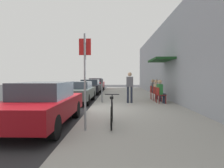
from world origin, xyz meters
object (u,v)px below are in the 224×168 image
(cafe_chair_1, at_px, (156,93))
(street_sign, at_px, (85,74))
(parked_car_1, at_px, (78,91))
(pedestrian_standing, at_px, (130,85))
(parked_car_3, at_px, (96,84))
(seated_patron_0, at_px, (161,91))
(parked_car_0, at_px, (43,104))
(cafe_chair_2, at_px, (153,92))
(seated_patron_2, at_px, (154,89))
(parked_car_2, at_px, (90,86))
(bicycle_0, at_px, (112,114))
(cafe_chair_0, at_px, (160,94))
(seated_patron_1, at_px, (157,90))
(parking_meter, at_px, (102,89))

(cafe_chair_1, bearing_deg, street_sign, -116.50)
(parked_car_1, height_order, street_sign, street_sign)
(street_sign, height_order, pedestrian_standing, street_sign)
(parked_car_3, xyz_separation_m, seated_patron_0, (4.79, -12.76, 0.08))
(cafe_chair_1, bearing_deg, parked_car_0, -130.52)
(seated_patron_0, xyz_separation_m, cafe_chair_2, (-0.06, 1.99, -0.19))
(parked_car_3, bearing_deg, cafe_chair_2, -66.31)
(parked_car_0, height_order, seated_patron_2, seated_patron_2)
(parked_car_2, height_order, seated_patron_2, seated_patron_2)
(parked_car_3, height_order, seated_patron_0, seated_patron_0)
(cafe_chair_2, bearing_deg, parked_car_1, -170.59)
(parked_car_2, xyz_separation_m, street_sign, (1.50, -12.87, 0.95))
(cafe_chair_1, xyz_separation_m, pedestrian_standing, (-1.62, -0.76, 0.50))
(seated_patron_2, bearing_deg, parked_car_3, 113.96)
(bicycle_0, bearing_deg, parked_car_1, 109.60)
(cafe_chair_0, bearing_deg, street_sign, -120.31)
(cafe_chair_1, height_order, seated_patron_1, seated_patron_1)
(seated_patron_1, bearing_deg, parked_car_3, 112.05)
(parked_car_3, xyz_separation_m, bicycle_0, (2.21, -17.75, -0.25))
(cafe_chair_0, distance_m, seated_patron_1, 0.98)
(parked_car_1, xyz_separation_m, parked_car_3, (-0.00, 11.55, 0.05))
(cafe_chair_2, height_order, pedestrian_standing, pedestrian_standing)
(cafe_chair_0, xyz_separation_m, pedestrian_standing, (-1.62, 0.20, 0.50))
(cafe_chair_1, relative_size, cafe_chair_2, 1.00)
(parked_car_2, bearing_deg, parked_car_1, -90.00)
(parked_car_3, relative_size, seated_patron_1, 3.41)
(parked_car_2, bearing_deg, seated_patron_1, -53.19)
(cafe_chair_0, bearing_deg, parked_car_1, 165.55)
(parked_car_2, distance_m, parking_meter, 7.15)
(bicycle_0, distance_m, seated_patron_2, 7.45)
(bicycle_0, relative_size, pedestrian_standing, 1.01)
(parked_car_0, height_order, seated_patron_1, seated_patron_1)
(parked_car_1, height_order, cafe_chair_2, parked_car_1)
(parking_meter, relative_size, pedestrian_standing, 0.78)
(parked_car_2, height_order, seated_patron_0, seated_patron_0)
(parked_car_2, relative_size, cafe_chair_2, 5.06)
(bicycle_0, xyz_separation_m, cafe_chair_2, (2.52, 6.98, 0.14))
(parked_car_3, bearing_deg, parking_meter, -82.87)
(street_sign, distance_m, cafe_chair_0, 6.47)
(cafe_chair_2, relative_size, seated_patron_2, 0.67)
(seated_patron_0, distance_m, cafe_chair_2, 2.00)
(street_sign, xyz_separation_m, seated_patron_1, (3.29, 6.48, -0.82))
(parked_car_1, distance_m, cafe_chair_0, 4.88)
(parked_car_3, bearing_deg, parked_car_2, -90.00)
(parked_car_1, height_order, bicycle_0, parked_car_1)
(parked_car_3, distance_m, cafe_chair_0, 13.62)
(parked_car_3, distance_m, street_sign, 18.37)
(parked_car_3, relative_size, cafe_chair_1, 5.06)
(parking_meter, xyz_separation_m, street_sign, (-0.05, -5.90, 0.75))
(parked_car_1, xyz_separation_m, street_sign, (1.50, -6.74, 0.96))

